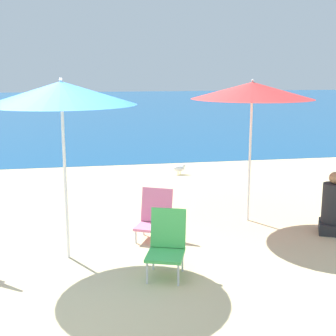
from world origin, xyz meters
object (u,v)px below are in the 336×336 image
at_px(beach_umbrella_red, 252,91).
at_px(beach_chair_green, 167,242).
at_px(seagull, 180,168).
at_px(person_seated_near, 333,208).
at_px(beach_chair_pink, 155,215).
at_px(beach_umbrella_blue, 61,93).

height_order(beach_umbrella_red, beach_chair_green, beach_umbrella_red).
bearing_deg(seagull, beach_umbrella_red, -83.87).
distance_m(person_seated_near, seagull, 4.44).
height_order(beach_umbrella_red, seagull, beach_umbrella_red).
height_order(beach_chair_pink, beach_chair_green, beach_chair_green).
distance_m(beach_chair_pink, beach_chair_green, 1.20).
distance_m(beach_chair_pink, seagull, 4.13).
height_order(beach_umbrella_red, person_seated_near, beach_umbrella_red).
bearing_deg(beach_umbrella_blue, beach_umbrella_red, 20.09).
bearing_deg(beach_chair_pink, beach_umbrella_blue, -130.97).
bearing_deg(person_seated_near, seagull, 134.47).
distance_m(beach_umbrella_red, beach_chair_pink, 2.36).
relative_size(beach_chair_green, seagull, 2.78).
bearing_deg(beach_umbrella_red, beach_chair_green, -133.45).
relative_size(beach_umbrella_blue, beach_umbrella_red, 1.02).
xyz_separation_m(beach_umbrella_blue, beach_umbrella_red, (2.75, 1.01, -0.03)).
bearing_deg(person_seated_near, beach_chair_pink, -159.50).
height_order(beach_umbrella_blue, seagull, beach_umbrella_blue).
bearing_deg(beach_umbrella_red, person_seated_near, -38.06).
distance_m(beach_umbrella_red, beach_chair_green, 2.87).
height_order(beach_umbrella_blue, beach_chair_pink, beach_umbrella_blue).
distance_m(beach_umbrella_blue, seagull, 5.39).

